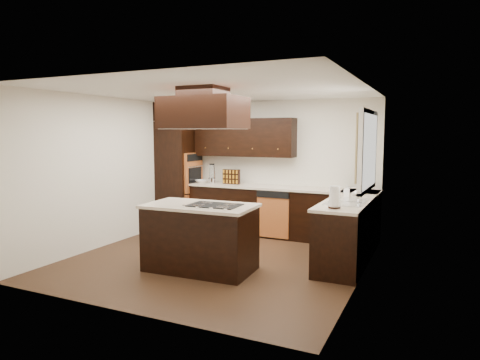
# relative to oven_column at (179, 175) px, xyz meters

# --- Properties ---
(floor) EXTENTS (4.20, 4.20, 0.02)m
(floor) POSITION_rel_oven_column_xyz_m (1.78, -1.71, -1.07)
(floor) COLOR #4E311D
(floor) RESTS_ON ground
(ceiling) EXTENTS (4.20, 4.20, 0.02)m
(ceiling) POSITION_rel_oven_column_xyz_m (1.78, -1.71, 1.45)
(ceiling) COLOR silver
(ceiling) RESTS_ON ground
(wall_back) EXTENTS (4.20, 0.02, 2.50)m
(wall_back) POSITION_rel_oven_column_xyz_m (1.78, 0.40, 0.19)
(wall_back) COLOR silver
(wall_back) RESTS_ON ground
(wall_front) EXTENTS (4.20, 0.02, 2.50)m
(wall_front) POSITION_rel_oven_column_xyz_m (1.78, -3.81, 0.19)
(wall_front) COLOR silver
(wall_front) RESTS_ON ground
(wall_left) EXTENTS (0.02, 4.20, 2.50)m
(wall_left) POSITION_rel_oven_column_xyz_m (-0.33, -1.71, 0.19)
(wall_left) COLOR silver
(wall_left) RESTS_ON ground
(wall_right) EXTENTS (0.02, 4.20, 2.50)m
(wall_right) POSITION_rel_oven_column_xyz_m (3.88, -1.71, 0.19)
(wall_right) COLOR silver
(wall_right) RESTS_ON ground
(oven_column) EXTENTS (0.65, 0.75, 2.12)m
(oven_column) POSITION_rel_oven_column_xyz_m (0.00, 0.00, 0.00)
(oven_column) COLOR black
(oven_column) RESTS_ON floor
(wall_oven_face) EXTENTS (0.05, 0.62, 0.78)m
(wall_oven_face) POSITION_rel_oven_column_xyz_m (0.35, 0.00, 0.06)
(wall_oven_face) COLOR #C0622D
(wall_oven_face) RESTS_ON oven_column
(base_cabinets_back) EXTENTS (2.93, 0.60, 0.88)m
(base_cabinets_back) POSITION_rel_oven_column_xyz_m (1.81, 0.09, -0.62)
(base_cabinets_back) COLOR black
(base_cabinets_back) RESTS_ON floor
(base_cabinets_right) EXTENTS (0.60, 2.40, 0.88)m
(base_cabinets_right) POSITION_rel_oven_column_xyz_m (3.58, -0.80, -0.62)
(base_cabinets_right) COLOR black
(base_cabinets_right) RESTS_ON floor
(countertop_back) EXTENTS (2.93, 0.63, 0.04)m
(countertop_back) POSITION_rel_oven_column_xyz_m (1.81, 0.08, -0.16)
(countertop_back) COLOR beige
(countertop_back) RESTS_ON base_cabinets_back
(countertop_right) EXTENTS (0.63, 2.40, 0.04)m
(countertop_right) POSITION_rel_oven_column_xyz_m (3.56, -0.80, -0.16)
(countertop_right) COLOR beige
(countertop_right) RESTS_ON base_cabinets_right
(upper_cabinets) EXTENTS (2.00, 0.34, 0.72)m
(upper_cabinets) POSITION_rel_oven_column_xyz_m (1.34, 0.23, 0.75)
(upper_cabinets) COLOR black
(upper_cabinets) RESTS_ON wall_back
(dishwasher_front) EXTENTS (0.60, 0.05, 0.72)m
(dishwasher_front) POSITION_rel_oven_column_xyz_m (2.10, -0.20, -0.66)
(dishwasher_front) COLOR #C0622D
(dishwasher_front) RESTS_ON floor
(window_frame) EXTENTS (0.06, 1.32, 1.12)m
(window_frame) POSITION_rel_oven_column_xyz_m (3.85, -1.16, 0.59)
(window_frame) COLOR white
(window_frame) RESTS_ON wall_right
(window_pane) EXTENTS (0.00, 1.20, 1.00)m
(window_pane) POSITION_rel_oven_column_xyz_m (3.87, -1.16, 0.59)
(window_pane) COLOR white
(window_pane) RESTS_ON wall_right
(curtain_left) EXTENTS (0.02, 0.34, 0.90)m
(curtain_left) POSITION_rel_oven_column_xyz_m (3.79, -1.57, 0.64)
(curtain_left) COLOR beige
(curtain_left) RESTS_ON wall_right
(curtain_right) EXTENTS (0.02, 0.34, 0.90)m
(curtain_right) POSITION_rel_oven_column_xyz_m (3.79, -0.74, 0.64)
(curtain_right) COLOR beige
(curtain_right) RESTS_ON wall_right
(sink_rim) EXTENTS (0.52, 0.84, 0.01)m
(sink_rim) POSITION_rel_oven_column_xyz_m (3.58, -1.16, -0.14)
(sink_rim) COLOR silver
(sink_rim) RESTS_ON countertop_right
(island) EXTENTS (1.49, 0.85, 0.88)m
(island) POSITION_rel_oven_column_xyz_m (1.79, -2.23, -0.62)
(island) COLOR black
(island) RESTS_ON floor
(island_top) EXTENTS (1.54, 0.91, 0.04)m
(island_top) POSITION_rel_oven_column_xyz_m (1.79, -2.23, -0.16)
(island_top) COLOR beige
(island_top) RESTS_ON island
(cooktop) EXTENTS (0.71, 0.49, 0.01)m
(cooktop) POSITION_rel_oven_column_xyz_m (2.01, -2.22, -0.13)
(cooktop) COLOR black
(cooktop) RESTS_ON island_top
(range_hood) EXTENTS (1.05, 0.72, 0.42)m
(range_hood) POSITION_rel_oven_column_xyz_m (1.88, -2.25, 1.10)
(range_hood) COLOR black
(range_hood) RESTS_ON ceiling
(hood_duct) EXTENTS (0.55, 0.50, 0.13)m
(hood_duct) POSITION_rel_oven_column_xyz_m (1.88, -2.25, 1.38)
(hood_duct) COLOR black
(hood_duct) RESTS_ON ceiling
(blender_base) EXTENTS (0.15, 0.15, 0.10)m
(blender_base) POSITION_rel_oven_column_xyz_m (0.74, 0.05, -0.09)
(blender_base) COLOR silver
(blender_base) RESTS_ON countertop_back
(blender_pitcher) EXTENTS (0.13, 0.13, 0.26)m
(blender_pitcher) POSITION_rel_oven_column_xyz_m (0.74, 0.05, 0.09)
(blender_pitcher) COLOR silver
(blender_pitcher) RESTS_ON blender_base
(spice_rack) EXTENTS (0.34, 0.10, 0.28)m
(spice_rack) POSITION_rel_oven_column_xyz_m (1.13, 0.10, 0.00)
(spice_rack) COLOR black
(spice_rack) RESTS_ON countertop_back
(mixing_bowl) EXTENTS (0.30, 0.30, 0.06)m
(mixing_bowl) POSITION_rel_oven_column_xyz_m (0.51, 0.03, -0.11)
(mixing_bowl) COLOR white
(mixing_bowl) RESTS_ON countertop_back
(soap_bottle) EXTENTS (0.09, 0.09, 0.18)m
(soap_bottle) POSITION_rel_oven_column_xyz_m (3.47, -0.65, -0.05)
(soap_bottle) COLOR white
(soap_bottle) RESTS_ON countertop_right
(paper_towel) EXTENTS (0.14, 0.14, 0.30)m
(paper_towel) POSITION_rel_oven_column_xyz_m (3.53, -1.76, 0.01)
(paper_towel) COLOR white
(paper_towel) RESTS_ON countertop_right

